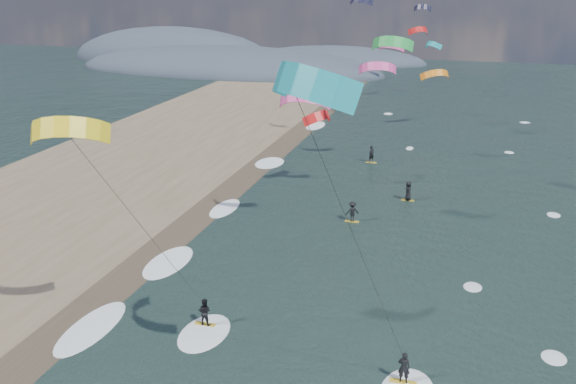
# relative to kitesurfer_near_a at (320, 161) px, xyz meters

# --- Properties ---
(wet_sand_strip) EXTENTS (3.00, 240.00, 0.00)m
(wet_sand_strip) POSITION_rel_kitesurfer_near_a_xyz_m (-15.50, 9.01, -12.25)
(wet_sand_strip) COLOR #382D23
(wet_sand_strip) RESTS_ON ground
(coastal_hills) EXTENTS (80.00, 41.00, 15.00)m
(coastal_hills) POSITION_rel_kitesurfer_near_a_xyz_m (-48.34, 106.87, -12.25)
(coastal_hills) COLOR #3D4756
(coastal_hills) RESTS_ON ground
(kitesurfer_near_a) EXTENTS (7.69, 9.25, 16.34)m
(kitesurfer_near_a) POSITION_rel_kitesurfer_near_a_xyz_m (0.00, 0.00, 0.00)
(kitesurfer_near_a) COLOR gold
(kitesurfer_near_a) RESTS_ON ground
(kitesurfer_near_b) EXTENTS (6.98, 8.62, 13.56)m
(kitesurfer_near_b) POSITION_rel_kitesurfer_near_a_xyz_m (-10.52, 2.90, -3.70)
(kitesurfer_near_b) COLOR gold
(kitesurfer_near_b) RESTS_ON ground
(far_kitesurfers) EXTENTS (6.11, 17.94, 1.80)m
(far_kitesurfers) POSITION_rel_kitesurfer_near_a_xyz_m (-2.43, 30.70, -11.39)
(far_kitesurfers) COLOR gold
(far_kitesurfers) RESTS_ON ground
(bg_kite_field) EXTENTS (11.89, 71.35, 10.46)m
(bg_kite_field) POSITION_rel_kitesurfer_near_a_xyz_m (-4.11, 51.93, -1.74)
(bg_kite_field) COLOR green
(bg_kite_field) RESTS_ON ground
(shoreline_surf) EXTENTS (2.40, 79.40, 0.11)m
(shoreline_surf) POSITION_rel_kitesurfer_near_a_xyz_m (-14.30, 13.76, -12.25)
(shoreline_surf) COLOR white
(shoreline_surf) RESTS_ON ground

